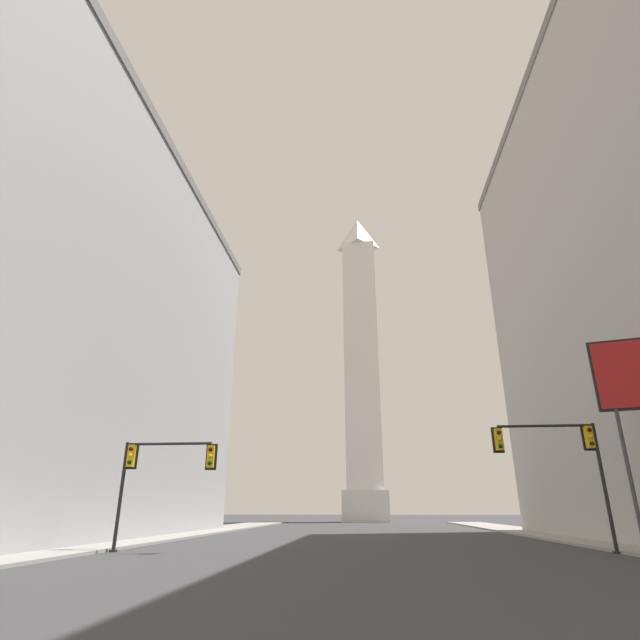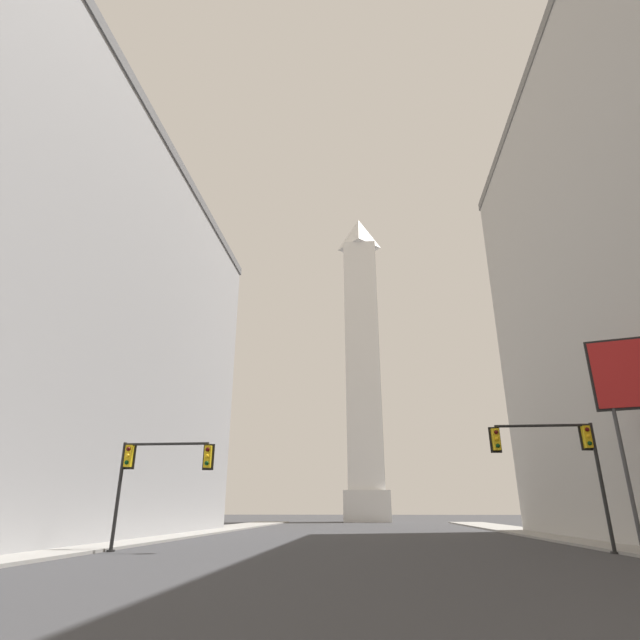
% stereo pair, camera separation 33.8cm
% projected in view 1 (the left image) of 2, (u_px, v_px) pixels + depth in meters
% --- Properties ---
extents(sidewalk_left, '(5.00, 102.29, 0.15)m').
position_uv_depth(sidewalk_left, '(122.00, 542.00, 30.98)').
color(sidewalk_left, gray).
rests_on(sidewalk_left, ground_plane).
extents(sidewalk_right, '(5.00, 102.29, 0.15)m').
position_uv_depth(sidewalk_right, '(620.00, 545.00, 28.41)').
color(sidewalk_right, gray).
rests_on(sidewalk_right, ground_plane).
extents(obelisk, '(7.50, 7.50, 56.48)m').
position_uv_depth(obelisk, '(361.00, 361.00, 90.05)').
color(obelisk, silver).
rests_on(obelisk, ground_plane).
extents(traffic_light_mid_right, '(5.31, 0.51, 6.12)m').
position_uv_depth(traffic_light_mid_right, '(563.00, 452.00, 25.36)').
color(traffic_light_mid_right, black).
rests_on(traffic_light_mid_right, ground_plane).
extents(traffic_light_mid_left, '(5.03, 0.52, 5.28)m').
position_uv_depth(traffic_light_mid_left, '(156.00, 467.00, 25.77)').
color(traffic_light_mid_left, black).
rests_on(traffic_light_mid_left, ground_plane).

